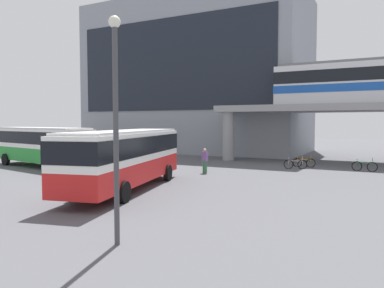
% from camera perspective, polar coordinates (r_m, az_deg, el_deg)
% --- Properties ---
extents(ground_plane, '(120.00, 120.00, 0.00)m').
position_cam_1_polar(ground_plane, '(30.41, -1.56, -3.56)').
color(ground_plane, '#515156').
extents(station_building, '(27.23, 13.47, 18.49)m').
position_cam_1_polar(station_building, '(48.92, 0.76, 9.93)').
color(station_building, gray).
rests_on(station_building, ground_plane).
extents(bus_main, '(5.13, 11.33, 3.22)m').
position_cam_1_polar(bus_main, '(20.50, -10.01, -1.40)').
color(bus_main, red).
rests_on(bus_main, ground_plane).
extents(bus_secondary, '(11.32, 4.46, 3.22)m').
position_cam_1_polar(bus_secondary, '(32.84, -21.92, 0.19)').
color(bus_secondary, '#268C33').
rests_on(bus_secondary, ground_plane).
extents(bicycle_green, '(1.79, 0.10, 1.04)m').
position_cam_1_polar(bicycle_green, '(30.85, 24.74, -3.10)').
color(bicycle_green, black).
rests_on(bicycle_green, ground_plane).
extents(bicycle_silver, '(1.71, 0.64, 1.04)m').
position_cam_1_polar(bicycle_silver, '(30.55, 15.44, -2.97)').
color(bicycle_silver, black).
rests_on(bicycle_silver, ground_plane).
extents(bicycle_orange, '(1.77, 0.42, 1.04)m').
position_cam_1_polar(bicycle_orange, '(31.83, 16.66, -2.74)').
color(bicycle_orange, black).
rests_on(bicycle_orange, ground_plane).
extents(pedestrian_walking_across, '(0.46, 0.36, 1.78)m').
position_cam_1_polar(pedestrian_walking_across, '(26.98, 1.97, -2.66)').
color(pedestrian_walking_across, '#33663F').
rests_on(pedestrian_walking_across, ground_plane).
extents(lamp_post, '(0.36, 0.36, 6.76)m').
position_cam_1_polar(lamp_post, '(11.29, -11.52, 4.71)').
color(lamp_post, '#3F3F44').
rests_on(lamp_post, ground_plane).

